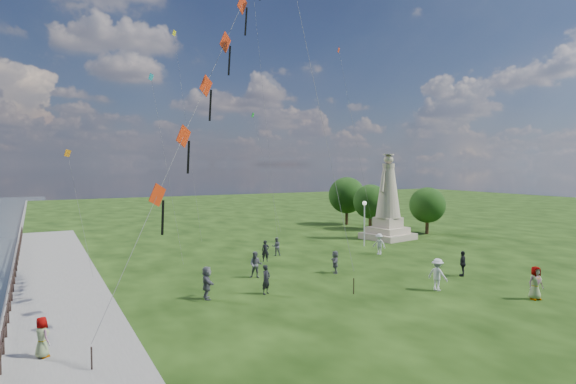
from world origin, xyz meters
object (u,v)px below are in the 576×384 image
statue (388,207)px  person_5 (207,283)px  person_2 (438,274)px  person_10 (42,340)px  person_1 (256,265)px  person_4 (535,283)px  person_3 (463,263)px  person_0 (266,279)px  lamppost (364,214)px  person_8 (379,244)px  person_11 (335,262)px  person_6 (265,251)px  person_7 (276,246)px

statue → person_5: size_ratio=4.62×
person_2 → person_10: (-20.23, -0.41, -0.17)m
person_1 → person_5: size_ratio=0.95×
person_2 → person_4: bearing=-154.0°
person_1 → person_3: size_ratio=1.03×
person_3 → person_10: 24.41m
person_0 → person_1: size_ratio=0.97×
lamppost → person_8: (-1.38, -3.81, -2.04)m
person_2 → person_5: (-12.28, 4.49, -0.03)m
person_3 → person_10: (-24.31, -2.26, -0.07)m
statue → person_8: statue is taller
person_1 → person_2: bearing=-11.7°
person_2 → person_11: 7.02m
person_4 → person_5: size_ratio=1.01×
person_1 → person_6: size_ratio=1.08×
person_3 → statue: bearing=-151.9°
person_0 → person_3: (13.11, -2.04, 0.00)m
person_1 → person_3: 13.39m
statue → person_5: bearing=-162.3°
person_1 → person_10: size_ratio=1.12×
person_3 → person_1: bearing=-65.7°
person_3 → person_6: bearing=-87.9°
person_6 → person_11: person_6 is taller
person_4 → person_1: bearing=146.7°
person_1 → person_10: person_1 is taller
statue → person_6: statue is taller
person_4 → person_7: 18.88m
person_5 → person_7: (8.83, 9.33, -0.17)m
person_1 → person_4: 16.08m
statue → person_8: (-5.86, -6.01, -2.27)m
person_2 → person_8: bearing=-35.8°
lamppost → person_5: (-17.73, -9.70, -1.99)m
statue → person_2: size_ratio=4.46×
person_8 → person_0: bearing=-86.5°
person_2 → person_5: bearing=55.5°
person_8 → person_10: (-24.31, -10.79, -0.09)m
person_11 → statue: bearing=154.0°
person_8 → person_11: person_8 is taller
statue → person_8: size_ratio=4.89×
person_2 → person_11: bearing=8.7°
person_10 → person_11: size_ratio=1.01×
person_11 → person_4: bearing=56.2°
person_0 → person_4: (12.29, -7.72, 0.08)m
person_8 → person_11: (-6.83, -3.92, -0.09)m
lamppost → person_5: lamppost is taller
person_4 → person_7: person_4 is taller
person_3 → person_4: (-0.82, -5.68, 0.07)m
person_1 → person_10: (-12.25, -8.09, -0.09)m
person_2 → person_7: bearing=-0.3°
lamppost → person_1: bearing=-154.1°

